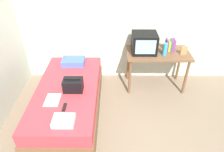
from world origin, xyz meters
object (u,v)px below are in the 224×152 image
(picture_frame, at_px, (184,51))
(handbag, at_px, (73,85))
(remote_dark, at_px, (64,107))
(tv, at_px, (144,43))
(magazine, at_px, (53,100))
(water_bottle, at_px, (165,49))
(pillow, at_px, (73,62))
(book_row, at_px, (170,45))
(desk, at_px, (158,57))
(folded_towel, at_px, (64,121))
(bed, at_px, (69,100))

(picture_frame, relative_size, handbag, 0.54)
(handbag, height_order, remote_dark, handbag)
(tv, distance_m, magazine, 1.86)
(magazine, bearing_deg, handbag, 40.91)
(tv, height_order, water_bottle, tv)
(water_bottle, bearing_deg, pillow, 178.00)
(book_row, relative_size, handbag, 0.73)
(book_row, bearing_deg, handbag, -151.24)
(water_bottle, relative_size, picture_frame, 1.42)
(book_row, xyz_separation_m, picture_frame, (0.21, -0.17, -0.02))
(handbag, xyz_separation_m, remote_dark, (-0.07, -0.40, -0.09))
(book_row, xyz_separation_m, pillow, (-1.80, -0.13, -0.28))
(desk, distance_m, book_row, 0.31)
(handbag, bearing_deg, remote_dark, -99.46)
(picture_frame, distance_m, pillow, 2.03)
(tv, height_order, folded_towel, tv)
(handbag, xyz_separation_m, magazine, (-0.28, -0.24, -0.10))
(water_bottle, relative_size, pillow, 0.55)
(picture_frame, bearing_deg, book_row, 140.12)
(book_row, bearing_deg, tv, -171.66)
(desk, xyz_separation_m, folded_towel, (-1.47, -1.51, -0.10))
(picture_frame, distance_m, magazine, 2.39)
(pillow, bearing_deg, remote_dark, -87.06)
(desk, relative_size, tv, 2.64)
(desk, height_order, remote_dark, desk)
(bed, relative_size, picture_frame, 12.39)
(bed, height_order, handbag, handbag)
(water_bottle, distance_m, folded_towel, 2.12)
(book_row, distance_m, handbag, 1.92)
(desk, relative_size, folded_towel, 4.14)
(book_row, xyz_separation_m, remote_dark, (-1.74, -1.32, -0.33))
(tv, xyz_separation_m, pillow, (-1.30, -0.06, -0.36))
(tv, height_order, picture_frame, tv)
(picture_frame, bearing_deg, pillow, 178.79)
(desk, distance_m, picture_frame, 0.48)
(bed, relative_size, tv, 4.55)
(desk, distance_m, remote_dark, 1.96)
(pillow, bearing_deg, bed, -89.55)
(pillow, relative_size, folded_towel, 1.49)
(water_bottle, xyz_separation_m, pillow, (-1.66, 0.06, -0.29))
(magazine, bearing_deg, remote_dark, -37.46)
(handbag, bearing_deg, desk, 29.89)
(pillow, bearing_deg, folded_towel, -85.74)
(desk, relative_size, picture_frame, 7.19)
(water_bottle, distance_m, pillow, 1.69)
(book_row, height_order, picture_frame, book_row)
(water_bottle, bearing_deg, picture_frame, 2.60)
(tv, relative_size, picture_frame, 2.73)
(desk, height_order, folded_towel, desk)
(tv, relative_size, pillow, 1.06)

